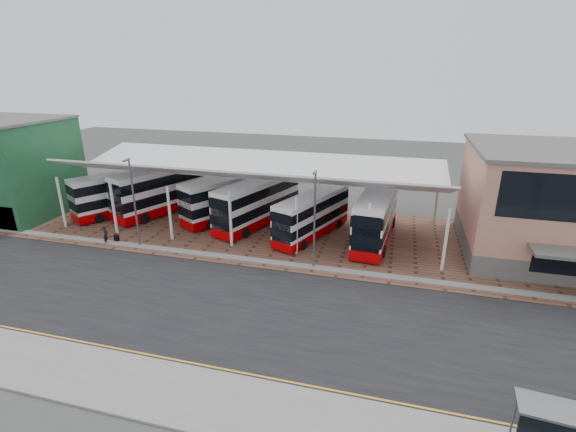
# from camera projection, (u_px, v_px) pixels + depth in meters

# --- Properties ---
(ground) EXTENTS (140.00, 140.00, 0.00)m
(ground) POSITION_uv_depth(u_px,v_px,m) (266.00, 305.00, 28.54)
(ground) COLOR #3D3F3C
(road) EXTENTS (120.00, 14.00, 0.02)m
(road) POSITION_uv_depth(u_px,v_px,m) (261.00, 313.00, 27.63)
(road) COLOR black
(road) RESTS_ON ground
(forecourt) EXTENTS (72.00, 16.00, 0.06)m
(forecourt) POSITION_uv_depth(u_px,v_px,m) (328.00, 236.00, 39.83)
(forecourt) COLOR brown
(forecourt) RESTS_ON ground
(sidewalk) EXTENTS (120.00, 4.00, 0.14)m
(sidewalk) POSITION_uv_depth(u_px,v_px,m) (209.00, 400.00, 20.36)
(sidewalk) COLOR slate
(sidewalk) RESTS_ON ground
(north_kerb) EXTENTS (120.00, 0.80, 0.14)m
(north_kerb) POSITION_uv_depth(u_px,v_px,m) (289.00, 264.00, 34.14)
(north_kerb) COLOR slate
(north_kerb) RESTS_ON ground
(yellow_line_near) EXTENTS (120.00, 0.12, 0.01)m
(yellow_line_near) POSITION_uv_depth(u_px,v_px,m) (225.00, 374.00, 22.19)
(yellow_line_near) COLOR gold
(yellow_line_near) RESTS_ON road
(yellow_line_far) EXTENTS (120.00, 0.12, 0.01)m
(yellow_line_far) POSITION_uv_depth(u_px,v_px,m) (228.00, 370.00, 22.46)
(yellow_line_far) COLOR gold
(yellow_line_far) RESTS_ON road
(canopy) EXTENTS (37.00, 11.63, 7.07)m
(canopy) POSITION_uv_depth(u_px,v_px,m) (250.00, 170.00, 40.65)
(canopy) COLOR white
(canopy) RESTS_ON ground
(shop_green) EXTENTS (6.40, 10.20, 10.22)m
(shop_green) POSITION_uv_depth(u_px,v_px,m) (27.00, 168.00, 44.07)
(shop_green) COLOR #215732
(shop_green) RESTS_ON ground
(lamp_west) EXTENTS (0.16, 0.90, 8.07)m
(lamp_west) POSITION_uv_depth(u_px,v_px,m) (134.00, 201.00, 36.16)
(lamp_west) COLOR #4C4F52
(lamp_west) RESTS_ON ground
(lamp_east) EXTENTS (0.16, 0.90, 8.07)m
(lamp_east) POSITION_uv_depth(u_px,v_px,m) (315.00, 217.00, 32.24)
(lamp_east) COLOR #4C4F52
(lamp_east) RESTS_ON ground
(bus_0) EXTENTS (7.87, 10.68, 4.52)m
(bus_0) POSITION_uv_depth(u_px,v_px,m) (125.00, 193.00, 45.49)
(bus_0) COLOR white
(bus_0) RESTS_ON forecourt
(bus_1) EXTENTS (7.31, 12.14, 4.96)m
(bus_1) POSITION_uv_depth(u_px,v_px,m) (166.00, 190.00, 45.72)
(bus_1) COLOR white
(bus_1) RESTS_ON forecourt
(bus_2) EXTENTS (7.63, 10.75, 4.51)m
(bus_2) POSITION_uv_depth(u_px,v_px,m) (230.00, 198.00, 43.83)
(bus_2) COLOR white
(bus_2) RESTS_ON forecourt
(bus_3) EXTENTS (6.08, 11.37, 4.59)m
(bus_3) POSITION_uv_depth(u_px,v_px,m) (258.00, 203.00, 42.08)
(bus_3) COLOR white
(bus_3) RESTS_ON forecourt
(bus_4) EXTENTS (5.63, 10.12, 4.10)m
(bus_4) POSITION_uv_depth(u_px,v_px,m) (312.00, 215.00, 39.26)
(bus_4) COLOR white
(bus_4) RESTS_ON forecourt
(bus_5) EXTENTS (3.51, 11.51, 4.67)m
(bus_5) POSITION_uv_depth(u_px,v_px,m) (376.00, 216.00, 38.32)
(bus_5) COLOR white
(bus_5) RESTS_ON forecourt
(pedestrian) EXTENTS (0.60, 0.72, 1.69)m
(pedestrian) POSITION_uv_depth(u_px,v_px,m) (106.00, 235.00, 37.90)
(pedestrian) COLOR black
(pedestrian) RESTS_ON forecourt
(suitcase) EXTENTS (0.39, 0.28, 0.66)m
(suitcase) POSITION_uv_depth(u_px,v_px,m) (117.00, 238.00, 38.48)
(suitcase) COLOR black
(suitcase) RESTS_ON forecourt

